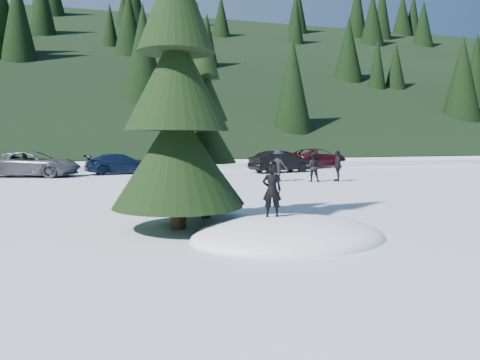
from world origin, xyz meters
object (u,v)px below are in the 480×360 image
object	(u,v)px
adult_0	(313,167)
car_5	(281,162)
child_skier	(272,190)
car_4	(186,164)
spruce_short	(205,143)
adult_1	(338,166)
car_3	(121,164)
car_6	(316,158)
spruce_tall	(177,93)
car_2	(33,164)
adult_2	(278,165)

from	to	relation	value
adult_0	car_5	size ratio (longest dim) A/B	0.36
child_skier	car_4	bearing A→B (deg)	-79.10
spruce_short	child_skier	bearing A→B (deg)	-74.17
adult_1	car_3	bearing A→B (deg)	-104.67
spruce_short	adult_1	size ratio (longest dim) A/B	3.37
car_4	adult_1	bearing A→B (deg)	-111.79
spruce_short	adult_1	world-z (taller)	spruce_short
child_skier	car_6	bearing A→B (deg)	-103.14
adult_0	car_4	world-z (taller)	adult_0
car_4	car_6	distance (m)	11.22
car_4	child_skier	bearing A→B (deg)	-160.98
spruce_tall	car_4	world-z (taller)	spruce_tall
car_3	car_5	distance (m)	10.19
adult_0	car_2	world-z (taller)	adult_0
adult_1	car_4	distance (m)	9.53
spruce_tall	spruce_short	size ratio (longest dim) A/B	1.60
child_skier	car_2	world-z (taller)	child_skier
adult_1	car_6	bearing A→B (deg)	-176.87
car_5	adult_2	bearing A→B (deg)	143.84
adult_2	car_2	size ratio (longest dim) A/B	0.31
adult_1	child_skier	bearing A→B (deg)	-10.70
car_2	car_6	xyz separation A→B (m)	(19.37, 2.73, -0.02)
adult_0	child_skier	bearing A→B (deg)	84.62
spruce_tall	adult_1	size ratio (longest dim) A/B	5.41
spruce_tall	adult_2	size ratio (longest dim) A/B	5.19
spruce_tall	adult_2	xyz separation A→B (m)	(7.02, 11.14, -2.49)
spruce_short	car_5	distance (m)	17.72
adult_1	car_2	bearing A→B (deg)	-92.75
adult_1	adult_2	world-z (taller)	adult_2
child_skier	car_3	world-z (taller)	child_skier
adult_1	car_6	distance (m)	11.09
spruce_tall	car_6	xyz separation A→B (m)	(13.83, 20.67, -2.60)
adult_2	car_4	size ratio (longest dim) A/B	0.43
spruce_short	adult_2	world-z (taller)	spruce_short
spruce_short	spruce_tall	bearing A→B (deg)	-125.54
car_2	car_3	size ratio (longest dim) A/B	1.22
child_skier	car_4	size ratio (longest dim) A/B	0.31
adult_1	car_3	size ratio (longest dim) A/B	0.37
adult_2	car_5	world-z (taller)	adult_2
spruce_tall	car_2	world-z (taller)	spruce_tall
child_skier	adult_0	bearing A→B (deg)	-104.24
spruce_tall	child_skier	xyz separation A→B (m)	(1.86, -1.62, -2.24)
spruce_short	car_5	bearing A→B (deg)	61.35
adult_2	car_2	distance (m)	14.28
spruce_short	child_skier	distance (m)	3.30
child_skier	car_6	size ratio (longest dim) A/B	0.23
car_4	car_5	distance (m)	6.25
car_3	car_6	distance (m)	14.56
car_3	car_5	xyz separation A→B (m)	(10.05, -1.68, 0.07)
spruce_tall	car_3	bearing A→B (deg)	91.81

